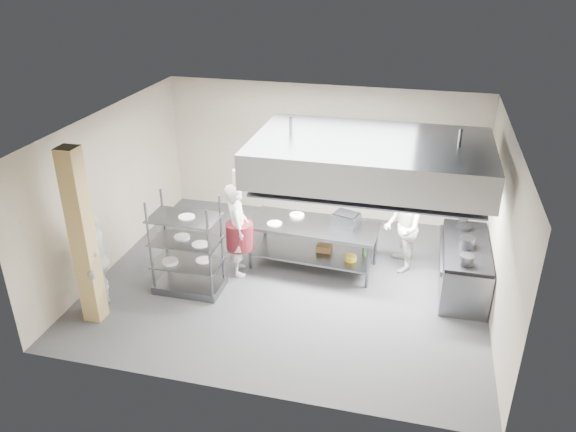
% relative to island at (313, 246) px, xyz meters
% --- Properties ---
extents(floor, '(7.00, 7.00, 0.00)m').
position_rel_island_xyz_m(floor, '(-0.30, -0.60, -0.46)').
color(floor, '#343437').
rests_on(floor, ground).
extents(ceiling, '(7.00, 7.00, 0.00)m').
position_rel_island_xyz_m(ceiling, '(-0.30, -0.60, 2.54)').
color(ceiling, silver).
rests_on(ceiling, wall_back).
extents(wall_back, '(7.00, 0.00, 7.00)m').
position_rel_island_xyz_m(wall_back, '(-0.30, 2.40, 1.04)').
color(wall_back, tan).
rests_on(wall_back, ground).
extents(wall_left, '(0.00, 6.00, 6.00)m').
position_rel_island_xyz_m(wall_left, '(-3.80, -0.60, 1.04)').
color(wall_left, tan).
rests_on(wall_left, ground).
extents(wall_right, '(0.00, 6.00, 6.00)m').
position_rel_island_xyz_m(wall_right, '(3.20, -0.60, 1.04)').
color(wall_right, tan).
rests_on(wall_right, ground).
extents(column, '(0.30, 0.30, 3.00)m').
position_rel_island_xyz_m(column, '(-3.20, -2.50, 1.04)').
color(column, tan).
rests_on(column, floor).
extents(exhaust_hood, '(4.00, 2.50, 0.60)m').
position_rel_island_xyz_m(exhaust_hood, '(1.00, -0.20, 1.94)').
color(exhaust_hood, gray).
rests_on(exhaust_hood, ceiling).
extents(hood_strip_a, '(1.60, 0.12, 0.04)m').
position_rel_island_xyz_m(hood_strip_a, '(0.10, -0.20, 1.62)').
color(hood_strip_a, white).
rests_on(hood_strip_a, exhaust_hood).
extents(hood_strip_b, '(1.60, 0.12, 0.04)m').
position_rel_island_xyz_m(hood_strip_b, '(1.90, -0.20, 1.62)').
color(hood_strip_b, white).
rests_on(hood_strip_b, exhaust_hood).
extents(wall_shelf, '(1.50, 0.28, 0.04)m').
position_rel_island_xyz_m(wall_shelf, '(1.50, 2.24, 1.04)').
color(wall_shelf, gray).
rests_on(wall_shelf, wall_back).
extents(island, '(2.49, 1.17, 0.91)m').
position_rel_island_xyz_m(island, '(0.00, 0.00, 0.00)').
color(island, gray).
rests_on(island, floor).
extents(island_worktop, '(2.49, 1.17, 0.06)m').
position_rel_island_xyz_m(island_worktop, '(0.00, 0.00, 0.42)').
color(island_worktop, gray).
rests_on(island_worktop, island).
extents(island_undershelf, '(2.29, 1.06, 0.04)m').
position_rel_island_xyz_m(island_undershelf, '(0.00, 0.00, -0.16)').
color(island_undershelf, slate).
rests_on(island_undershelf, island).
extents(pass_rack, '(1.19, 0.70, 1.79)m').
position_rel_island_xyz_m(pass_rack, '(-2.00, -1.32, 0.44)').
color(pass_rack, slate).
rests_on(pass_rack, floor).
extents(cooking_range, '(0.80, 2.00, 0.84)m').
position_rel_island_xyz_m(cooking_range, '(2.78, -0.10, -0.04)').
color(cooking_range, slate).
rests_on(cooking_range, floor).
extents(range_top, '(0.78, 1.96, 0.06)m').
position_rel_island_xyz_m(range_top, '(2.78, -0.10, 0.41)').
color(range_top, black).
rests_on(range_top, cooking_range).
extents(chef_head, '(0.65, 0.78, 1.82)m').
position_rel_island_xyz_m(chef_head, '(-1.33, -0.53, 0.45)').
color(chef_head, white).
rests_on(chef_head, floor).
extents(chef_line, '(0.82, 0.97, 1.73)m').
position_rel_island_xyz_m(chef_line, '(1.62, 0.36, 0.41)').
color(chef_line, silver).
rests_on(chef_line, floor).
extents(chef_plating, '(0.84, 1.17, 1.85)m').
position_rel_island_xyz_m(chef_plating, '(-3.26, -2.18, 0.47)').
color(chef_plating, silver).
rests_on(chef_plating, floor).
extents(griddle, '(0.56, 0.49, 0.23)m').
position_rel_island_xyz_m(griddle, '(0.59, 0.11, 0.57)').
color(griddle, slate).
rests_on(griddle, island_worktop).
extents(wicker_basket, '(0.30, 0.21, 0.13)m').
position_rel_island_xyz_m(wicker_basket, '(0.20, 0.08, -0.07)').
color(wicker_basket, olive).
rests_on(wicker_basket, island_undershelf).
extents(stockpot, '(0.27, 0.27, 0.19)m').
position_rel_island_xyz_m(stockpot, '(2.75, -0.21, 0.54)').
color(stockpot, gray).
rests_on(stockpot, range_top).
extents(plate_stack, '(0.28, 0.28, 0.05)m').
position_rel_island_xyz_m(plate_stack, '(-2.00, -1.32, 0.12)').
color(plate_stack, white).
rests_on(plate_stack, pass_rack).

